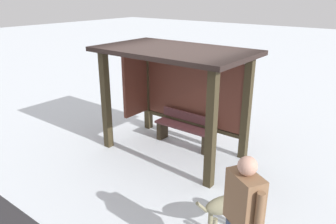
{
  "coord_description": "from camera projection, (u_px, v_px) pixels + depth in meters",
  "views": [
    {
      "loc": [
        3.94,
        -5.24,
        3.35
      ],
      "look_at": [
        -0.11,
        -0.05,
        0.92
      ],
      "focal_mm": 34.94,
      "sensor_mm": 36.0,
      "label": 1
    }
  ],
  "objects": [
    {
      "name": "dog",
      "position": [
        231.0,
        205.0,
        4.73
      ],
      "size": [
        0.64,
        0.86,
        0.63
      ],
      "color": "gray",
      "rests_on": "ground"
    },
    {
      "name": "ground_plane",
      "position": [
        173.0,
        151.0,
        7.31
      ],
      "size": [
        60.0,
        60.0,
        0.0
      ],
      "primitive_type": "plane",
      "color": "white"
    },
    {
      "name": "bench_left_inside",
      "position": [
        185.0,
        130.0,
        7.49
      ],
      "size": [
        1.47,
        0.34,
        0.76
      ],
      "color": "#4C282A",
      "rests_on": "ground"
    },
    {
      "name": "bus_shelter",
      "position": [
        176.0,
        75.0,
        6.94
      ],
      "size": [
        3.15,
        1.88,
        2.29
      ],
      "color": "#362D1C",
      "rests_on": "ground"
    },
    {
      "name": "person_walking",
      "position": [
        243.0,
        211.0,
        3.75
      ],
      "size": [
        0.6,
        0.45,
        1.68
      ],
      "color": "#846042",
      "rests_on": "ground"
    }
  ]
}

